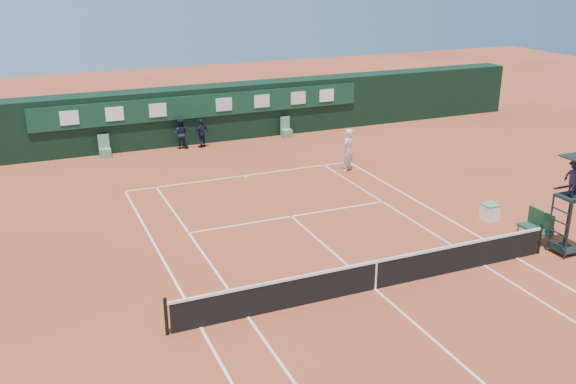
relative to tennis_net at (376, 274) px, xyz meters
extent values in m
plane|color=#AC4B28|center=(0.00, 0.00, -0.51)|extent=(90.00, 90.00, 0.00)
cube|color=silver|center=(0.00, 11.88, -0.50)|extent=(11.05, 0.08, 0.01)
cube|color=white|center=(5.49, 0.00, -0.50)|extent=(0.08, 23.85, 0.01)
cube|color=white|center=(-5.49, 0.00, -0.50)|extent=(0.08, 23.85, 0.01)
cube|color=silver|center=(4.12, 0.00, -0.50)|extent=(0.08, 23.85, 0.01)
cube|color=white|center=(-4.12, 0.00, -0.50)|extent=(0.08, 23.85, 0.01)
cube|color=white|center=(0.00, 6.40, -0.50)|extent=(8.31, 0.08, 0.01)
cube|color=silver|center=(0.00, 0.00, -0.50)|extent=(0.08, 12.88, 0.01)
cube|color=white|center=(0.00, 11.73, -0.50)|extent=(0.08, 0.30, 0.01)
cube|color=black|center=(0.00, 0.00, -0.06)|extent=(12.60, 0.04, 0.90)
cube|color=white|center=(0.00, 0.00, 0.42)|extent=(12.80, 0.06, 0.08)
cube|color=white|center=(0.00, 0.00, -0.05)|extent=(0.06, 0.05, 0.92)
cylinder|color=black|center=(6.40, 0.00, 0.04)|extent=(0.10, 0.10, 1.10)
cylinder|color=black|center=(-6.40, 0.00, 0.04)|extent=(0.10, 0.10, 1.10)
cube|color=black|center=(0.00, 18.75, 0.99)|extent=(40.00, 1.50, 3.00)
cube|color=#0F3924|center=(0.00, 17.94, 1.59)|extent=(18.00, 0.10, 1.20)
cube|color=white|center=(-7.00, 17.87, 1.59)|extent=(0.90, 0.04, 0.70)
cube|color=white|center=(-4.80, 17.87, 1.59)|extent=(0.90, 0.04, 0.70)
cube|color=silver|center=(-2.60, 17.87, 1.59)|extent=(0.90, 0.04, 0.70)
cube|color=silver|center=(1.00, 17.87, 1.59)|extent=(0.90, 0.04, 0.70)
cube|color=silver|center=(3.20, 17.87, 1.59)|extent=(0.90, 0.04, 0.70)
cube|color=silver|center=(5.40, 17.87, 1.59)|extent=(0.90, 0.04, 0.70)
cube|color=white|center=(7.20, 17.87, 1.59)|extent=(0.90, 0.04, 0.70)
cube|color=#5D8E63|center=(-5.50, 17.45, -0.28)|extent=(0.55, 0.50, 0.46)
cube|color=#63976C|center=(-5.50, 17.67, 0.29)|extent=(0.55, 0.06, 0.70)
cube|color=#5E8F66|center=(4.50, 17.45, -0.28)|extent=(0.55, 0.50, 0.46)
cube|color=#5B8B65|center=(4.50, 17.67, 0.29)|extent=(0.55, 0.06, 0.70)
cylinder|color=black|center=(6.87, -0.69, 0.49)|extent=(0.07, 0.07, 2.00)
cylinder|color=black|center=(6.87, 0.11, 0.49)|extent=(0.07, 0.07, 2.00)
cylinder|color=black|center=(7.67, 0.11, 0.49)|extent=(0.07, 0.07, 2.00)
cube|color=black|center=(7.27, -0.29, 1.53)|extent=(0.85, 0.85, 0.08)
cube|color=black|center=(7.27, 0.13, 1.74)|extent=(0.85, 0.05, 0.06)
cylinder|color=black|center=(7.67, 0.11, 2.39)|extent=(0.04, 0.04, 1.00)
cube|color=black|center=(7.27, -0.29, -0.36)|extent=(0.80, 0.80, 0.05)
cube|color=black|center=(6.87, -0.29, -0.11)|extent=(0.04, 0.80, 0.04)
cube|color=black|center=(6.87, -0.29, 0.29)|extent=(0.04, 0.80, 0.04)
cube|color=black|center=(6.87, -0.29, 0.69)|extent=(0.04, 0.80, 0.04)
cube|color=black|center=(6.87, -0.29, 1.09)|extent=(0.04, 0.80, 0.04)
imported|color=#1B1A35|center=(7.22, -0.29, 2.21)|extent=(0.47, 0.82, 1.28)
cube|color=#193F2C|center=(7.03, 0.91, -0.06)|extent=(0.55, 1.20, 0.08)
cube|color=#173A21|center=(7.28, 0.91, 0.29)|extent=(0.06, 1.20, 0.60)
cylinder|color=black|center=(6.81, 0.36, -0.30)|extent=(0.04, 0.04, 0.41)
cylinder|color=black|center=(7.25, 0.36, -0.30)|extent=(0.04, 0.04, 0.41)
cylinder|color=black|center=(6.81, 1.46, -0.30)|extent=(0.04, 0.04, 0.41)
cylinder|color=black|center=(7.25, 1.46, -0.30)|extent=(0.04, 0.04, 0.41)
cube|color=black|center=(7.83, 1.28, -0.37)|extent=(0.40, 0.78, 0.28)
cube|color=white|center=(6.90, 3.11, -0.21)|extent=(0.55, 0.55, 0.60)
cube|color=#5B8B5F|center=(6.90, 3.11, 0.11)|extent=(0.57, 0.57, 0.05)
sphere|color=yellow|center=(3.19, 9.43, -0.48)|extent=(0.06, 0.06, 0.06)
imported|color=silver|center=(4.77, 10.74, 0.51)|extent=(0.88, 0.84, 2.03)
imported|color=black|center=(-1.53, 17.60, 0.30)|extent=(0.94, 0.84, 1.61)
imported|color=black|center=(-0.45, 17.34, 0.26)|extent=(0.98, 0.74, 1.54)
camera|label=1|loc=(-9.27, -14.90, 8.92)|focal=40.00mm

